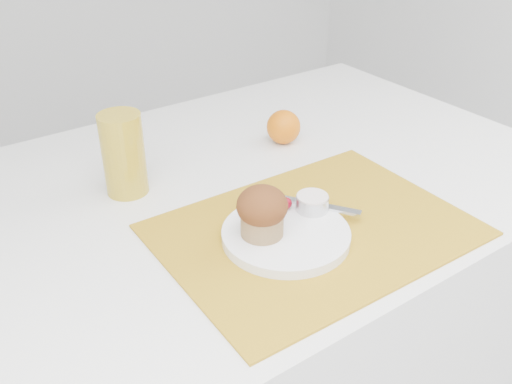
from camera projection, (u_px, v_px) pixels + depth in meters
table at (249, 328)px, 1.25m from camera, size 1.20×0.80×0.75m
placemat at (314, 230)px, 0.91m from camera, size 0.49×0.36×0.00m
plate at (286, 235)px, 0.88m from camera, size 0.22×0.22×0.02m
ramekin at (312, 203)px, 0.92m from camera, size 0.07×0.07×0.02m
cream at (313, 197)px, 0.91m from camera, size 0.06×0.06×0.01m
raspberry_near at (271, 206)px, 0.92m from camera, size 0.02×0.02×0.02m
raspberry_far at (286, 203)px, 0.92m from camera, size 0.02×0.02×0.02m
butter_knife at (307, 203)px, 0.94m from camera, size 0.11×0.16×0.00m
orange at (283, 127)px, 1.17m from camera, size 0.07×0.07×0.07m
juice_glass at (124, 154)px, 0.98m from camera, size 0.08×0.08×0.15m
muffin at (262, 211)px, 0.85m from camera, size 0.08×0.08×0.08m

